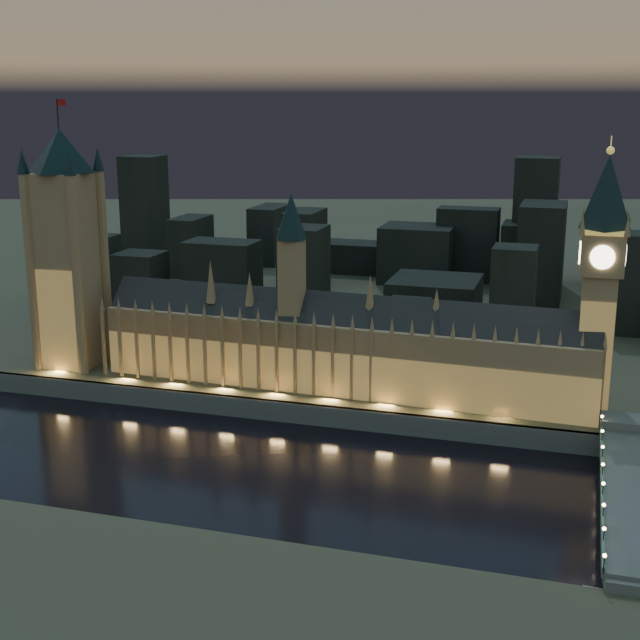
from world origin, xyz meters
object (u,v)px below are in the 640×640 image
(elizabeth_tower, at_px, (601,264))
(victoria_tower, at_px, (66,237))
(palace_of_westminster, at_px, (338,345))
(westminster_bridge, at_px, (634,496))

(elizabeth_tower, bearing_deg, victoria_tower, -180.00)
(palace_of_westminster, relative_size, westminster_bridge, 1.79)
(palace_of_westminster, distance_m, elizabeth_tower, 104.86)
(palace_of_westminster, relative_size, victoria_tower, 1.78)
(elizabeth_tower, bearing_deg, westminster_bridge, -78.51)
(victoria_tower, bearing_deg, palace_of_westminster, -0.08)
(victoria_tower, bearing_deg, elizabeth_tower, 0.00)
(elizabeth_tower, bearing_deg, palace_of_westminster, -179.90)
(palace_of_westminster, bearing_deg, elizabeth_tower, 0.10)
(victoria_tower, relative_size, westminster_bridge, 1.00)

